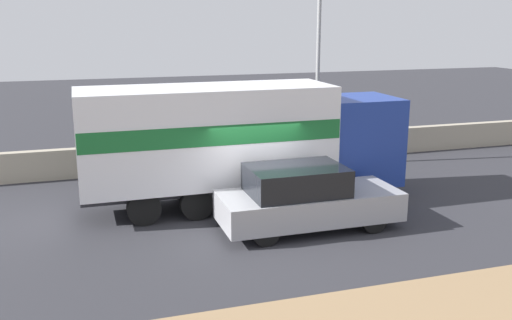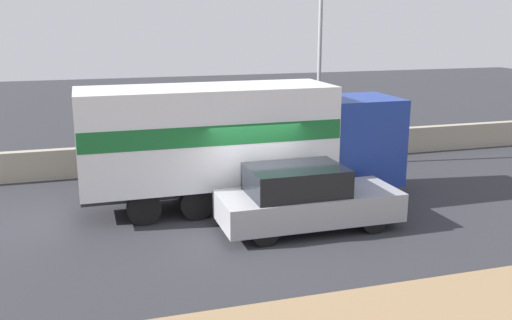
% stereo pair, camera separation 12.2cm
% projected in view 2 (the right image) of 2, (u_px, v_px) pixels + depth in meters
% --- Properties ---
extents(ground_plane, '(80.00, 80.00, 0.00)m').
position_uv_depth(ground_plane, '(269.00, 231.00, 14.35)').
color(ground_plane, '#2D2D33').
extents(stone_wall_backdrop, '(60.00, 0.35, 1.00)m').
position_uv_depth(stone_wall_backdrop, '(211.00, 154.00, 20.46)').
color(stone_wall_backdrop, '#A39984').
rests_on(stone_wall_backdrop, ground_plane).
extents(street_lamp, '(0.56, 0.28, 7.50)m').
position_uv_depth(street_lamp, '(320.00, 45.00, 19.82)').
color(street_lamp, gray).
rests_on(street_lamp, ground_plane).
extents(box_truck, '(9.16, 2.33, 3.42)m').
position_uv_depth(box_truck, '(237.00, 137.00, 15.99)').
color(box_truck, navy).
rests_on(box_truck, ground_plane).
extents(car_hatchback, '(4.59, 1.82, 1.65)m').
position_uv_depth(car_hatchback, '(305.00, 198.00, 14.36)').
color(car_hatchback, '#9E9EA3').
rests_on(car_hatchback, ground_plane).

